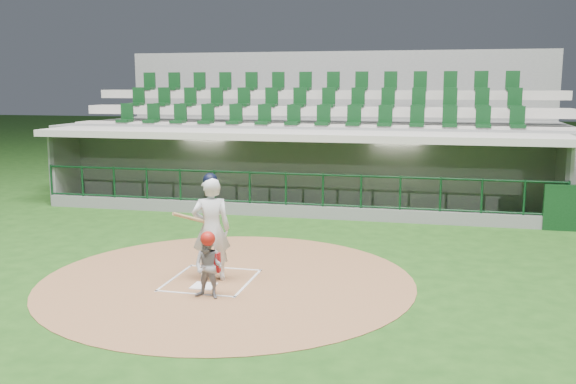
% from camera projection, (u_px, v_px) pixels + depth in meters
% --- Properties ---
extents(ground, '(120.00, 120.00, 0.00)m').
position_uv_depth(ground, '(216.00, 276.00, 12.65)').
color(ground, '#1A4112').
rests_on(ground, ground).
extents(dirt_circle, '(7.20, 7.20, 0.01)m').
position_uv_depth(dirt_circle, '(228.00, 280.00, 12.39)').
color(dirt_circle, brown).
rests_on(dirt_circle, ground).
extents(home_plate, '(0.43, 0.43, 0.02)m').
position_uv_depth(home_plate, '(204.00, 286.00, 11.97)').
color(home_plate, white).
rests_on(home_plate, dirt_circle).
extents(batter_box_chalk, '(1.55, 1.80, 0.01)m').
position_uv_depth(batter_box_chalk, '(211.00, 280.00, 12.36)').
color(batter_box_chalk, silver).
rests_on(batter_box_chalk, ground).
extents(dugout_structure, '(16.40, 3.70, 3.00)m').
position_uv_depth(dugout_structure, '(304.00, 175.00, 19.97)').
color(dugout_structure, slate).
rests_on(dugout_structure, ground).
extents(seating_deck, '(17.00, 6.72, 5.15)m').
position_uv_depth(seating_deck, '(318.00, 150.00, 22.89)').
color(seating_deck, slate).
rests_on(seating_deck, ground).
extents(batter, '(0.96, 0.99, 2.08)m').
position_uv_depth(batter, '(211.00, 228.00, 12.23)').
color(batter, white).
rests_on(batter, dirt_circle).
extents(catcher, '(0.59, 0.48, 1.20)m').
position_uv_depth(catcher, '(209.00, 265.00, 11.26)').
color(catcher, gray).
rests_on(catcher, dirt_circle).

